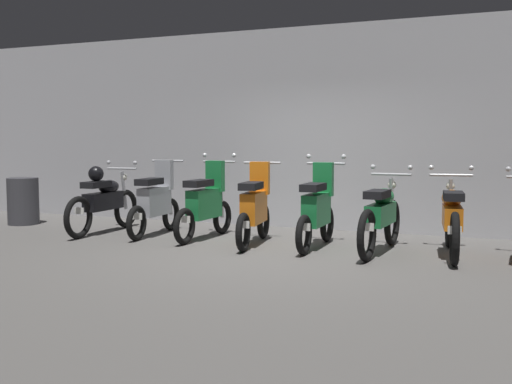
{
  "coord_description": "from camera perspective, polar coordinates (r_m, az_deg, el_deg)",
  "views": [
    {
      "loc": [
        2.85,
        -7.38,
        1.48
      ],
      "look_at": [
        -0.45,
        0.62,
        0.75
      ],
      "focal_mm": 42.65,
      "sensor_mm": 36.0,
      "label": 1
    }
  ],
  "objects": [
    {
      "name": "motorbike_slot_4",
      "position": [
        8.46,
        5.76,
        -1.66
      ],
      "size": [
        0.59,
        1.68,
        1.29
      ],
      "color": "black",
      "rests_on": "ground"
    },
    {
      "name": "ground_plane",
      "position": [
        8.05,
        1.28,
        -5.77
      ],
      "size": [
        80.0,
        80.0,
        0.0
      ],
      "primitive_type": "plane",
      "color": "#565451"
    },
    {
      "name": "motorbike_slot_5",
      "position": [
        8.21,
        11.65,
        -2.19
      ],
      "size": [
        0.59,
        1.95,
        1.15
      ],
      "color": "black",
      "rests_on": "ground"
    },
    {
      "name": "trash_bin",
      "position": [
        11.55,
        -21.0,
        -0.8
      ],
      "size": [
        0.54,
        0.54,
        0.83
      ],
      "primitive_type": "cylinder",
      "color": "#38383D",
      "rests_on": "ground"
    },
    {
      "name": "back_wall",
      "position": [
        10.33,
        6.43,
        5.94
      ],
      "size": [
        16.0,
        0.3,
        3.38
      ],
      "primitive_type": "cube",
      "color": "#ADADB2",
      "rests_on": "ground"
    },
    {
      "name": "motorbike_slot_1",
      "position": [
        9.68,
        -9.39,
        -0.91
      ],
      "size": [
        0.56,
        1.68,
        1.18
      ],
      "color": "black",
      "rests_on": "ground"
    },
    {
      "name": "motorbike_slot_2",
      "position": [
        9.21,
        -4.75,
        -1.13
      ],
      "size": [
        0.59,
        1.68,
        1.29
      ],
      "color": "black",
      "rests_on": "ground"
    },
    {
      "name": "motorbike_slot_6",
      "position": [
        8.21,
        17.9,
        -2.32
      ],
      "size": [
        0.59,
        1.95,
        1.15
      ],
      "color": "black",
      "rests_on": "ground"
    },
    {
      "name": "motorbike_slot_3",
      "position": [
        8.66,
        -0.13,
        -1.51
      ],
      "size": [
        0.56,
        1.68,
        1.18
      ],
      "color": "black",
      "rests_on": "ground"
    },
    {
      "name": "motorbike_slot_0",
      "position": [
        10.07,
        -14.09,
        -0.75
      ],
      "size": [
        0.59,
        1.95,
        1.15
      ],
      "color": "black",
      "rests_on": "ground"
    }
  ]
}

